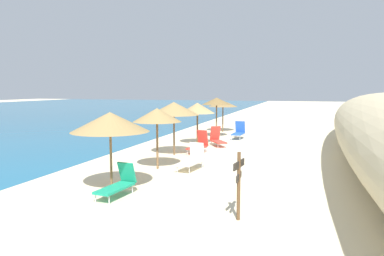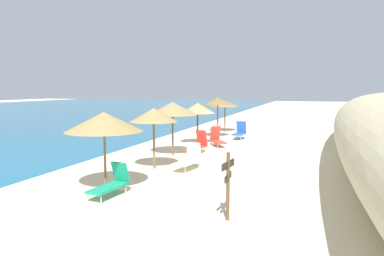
# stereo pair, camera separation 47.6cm
# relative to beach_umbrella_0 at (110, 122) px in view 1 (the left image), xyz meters

# --- Properties ---
(ground_plane) EXTENTS (160.00, 160.00, 0.00)m
(ground_plane) POSITION_rel_beach_umbrella_0_xyz_m (9.39, -2.36, -2.26)
(ground_plane) COLOR beige
(beach_umbrella_0) EXTENTS (2.54, 2.54, 2.59)m
(beach_umbrella_0) POSITION_rel_beach_umbrella_0_xyz_m (0.00, 0.00, 0.00)
(beach_umbrella_0) COLOR brown
(beach_umbrella_0) RESTS_ON ground_plane
(beach_umbrella_1) EXTENTS (2.01, 2.01, 2.54)m
(beach_umbrella_1) POSITION_rel_beach_umbrella_0_xyz_m (3.46, -0.20, -0.02)
(beach_umbrella_1) COLOR brown
(beach_umbrella_1) RESTS_ON ground_plane
(beach_umbrella_2) EXTENTS (2.51, 2.51, 2.67)m
(beach_umbrella_2) POSITION_rel_beach_umbrella_0_xyz_m (6.69, 0.24, 0.08)
(beach_umbrella_2) COLOR brown
(beach_umbrella_2) RESTS_ON ground_plane
(beach_umbrella_3) EXTENTS (2.08, 2.08, 2.50)m
(beach_umbrella_3) POSITION_rel_beach_umbrella_0_xyz_m (10.45, 0.12, -0.08)
(beach_umbrella_3) COLOR brown
(beach_umbrella_3) RESTS_ON ground_plane
(beach_umbrella_4) EXTENTS (2.03, 2.03, 2.73)m
(beach_umbrella_4) POSITION_rel_beach_umbrella_0_xyz_m (13.77, -0.26, 0.21)
(beach_umbrella_4) COLOR brown
(beach_umbrella_4) RESTS_ON ground_plane
(beach_umbrella_5) EXTENTS (2.25, 2.25, 2.41)m
(beach_umbrella_5) POSITION_rel_beach_umbrella_0_xyz_m (17.26, 0.07, -0.09)
(beach_umbrella_5) COLOR brown
(beach_umbrella_5) RESTS_ON ground_plane
(lounge_chair_0) EXTENTS (1.40, 0.74, 1.16)m
(lounge_chair_0) POSITION_rel_beach_umbrella_0_xyz_m (13.49, -1.84, -1.77)
(lounge_chair_0) COLOR blue
(lounge_chair_0) RESTS_ON ground_plane
(lounge_chair_1) EXTENTS (1.50, 0.88, 1.17)m
(lounge_chair_1) POSITION_rel_beach_umbrella_0_xyz_m (7.63, -0.79, -1.81)
(lounge_chair_1) COLOR red
(lounge_chair_1) RESTS_ON ground_plane
(lounge_chair_2) EXTENTS (1.48, 1.25, 1.14)m
(lounge_chair_2) POSITION_rel_beach_umbrella_0_xyz_m (10.12, -1.19, -1.83)
(lounge_chair_2) COLOR red
(lounge_chair_2) RESTS_ON ground_plane
(lounge_chair_3) EXTENTS (1.57, 0.84, 1.07)m
(lounge_chair_3) POSITION_rel_beach_umbrella_0_xyz_m (3.76, -1.62, -1.82)
(lounge_chair_3) COLOR white
(lounge_chair_3) RESTS_ON ground_plane
(lounge_chair_4) EXTENTS (1.61, 0.73, 0.99)m
(lounge_chair_4) POSITION_rel_beach_umbrella_0_xyz_m (-0.51, -0.53, -1.87)
(lounge_chair_4) COLOR #199972
(lounge_chair_4) RESTS_ON ground_plane
(wooden_signpost) EXTENTS (0.84, 0.14, 1.76)m
(wooden_signpost) POSITION_rel_beach_umbrella_0_xyz_m (-1.47, -4.47, -1.21)
(wooden_signpost) COLOR brown
(wooden_signpost) RESTS_ON ground_plane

